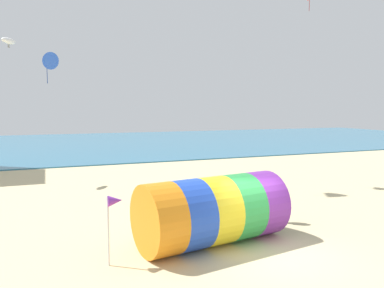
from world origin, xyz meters
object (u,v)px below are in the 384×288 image
Objects in this scene: kite_handler at (280,202)px; kite_blue_delta at (47,60)px; kite_white_parafoil at (8,41)px; beach_flag at (114,203)px; giant_inflatable_tube at (213,211)px.

kite_blue_delta is (-8.96, 7.80, 6.41)m from kite_handler.
kite_white_parafoil reaches higher than beach_flag.
kite_handler is 7.53m from beach_flag.
kite_white_parafoil is (-7.45, 14.73, 7.84)m from giant_inflatable_tube.
kite_handler is at bearing -41.02° from kite_blue_delta.
kite_handler is at bearing -50.55° from kite_white_parafoil.
kite_blue_delta reaches higher than giant_inflatable_tube.
kite_blue_delta is at bearing 100.18° from beach_flag.
kite_handler is 19.31m from kite_white_parafoil.
kite_blue_delta is at bearing 138.98° from kite_handler.
beach_flag is (3.88, -15.28, -7.10)m from kite_white_parafoil.
giant_inflatable_tube reaches higher than beach_flag.
kite_blue_delta is 6.36m from kite_white_parafoil.
beach_flag is at bearing -171.22° from giant_inflatable_tube.
giant_inflatable_tube is 18.27m from kite_white_parafoil.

